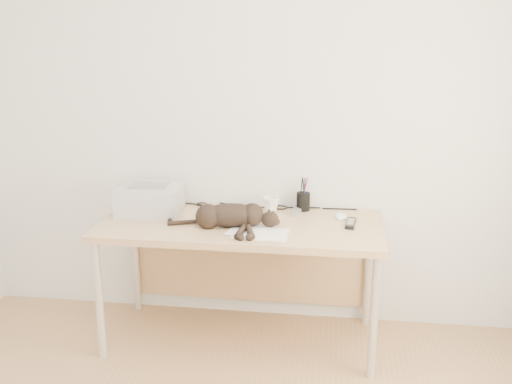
# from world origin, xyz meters

# --- Properties ---
(wall_back) EXTENTS (3.50, 0.00, 3.50)m
(wall_back) POSITION_xyz_m (0.00, 1.75, 1.30)
(wall_back) COLOR silver
(wall_back) RESTS_ON floor
(desk) EXTENTS (1.60, 0.70, 0.74)m
(desk) POSITION_xyz_m (0.00, 1.48, 0.61)
(desk) COLOR tan
(desk) RESTS_ON floor
(printer) EXTENTS (0.39, 0.33, 0.17)m
(printer) POSITION_xyz_m (-0.57, 1.51, 0.82)
(printer) COLOR #B0B0B5
(printer) RESTS_ON desk
(papers) EXTENTS (0.35, 0.27, 0.01)m
(papers) POSITION_xyz_m (0.12, 1.23, 0.74)
(papers) COLOR white
(papers) RESTS_ON desk
(cat) EXTENTS (0.63, 0.30, 0.14)m
(cat) POSITION_xyz_m (-0.05, 1.30, 0.80)
(cat) COLOR black
(cat) RESTS_ON desk
(mug) EXTENTS (0.14, 0.14, 0.09)m
(mug) POSITION_xyz_m (0.15, 1.61, 0.79)
(mug) COLOR white
(mug) RESTS_ON desk
(pen_cup) EXTENTS (0.08, 0.08, 0.21)m
(pen_cup) POSITION_xyz_m (0.34, 1.68, 0.80)
(pen_cup) COLOR black
(pen_cup) RESTS_ON desk
(remote_grey) EXTENTS (0.06, 0.18, 0.02)m
(remote_grey) POSITION_xyz_m (0.31, 1.64, 0.75)
(remote_grey) COLOR gray
(remote_grey) RESTS_ON desk
(remote_black) EXTENTS (0.07, 0.18, 0.02)m
(remote_black) POSITION_xyz_m (0.62, 1.44, 0.75)
(remote_black) COLOR black
(remote_black) RESTS_ON desk
(mouse) EXTENTS (0.08, 0.12, 0.04)m
(mouse) POSITION_xyz_m (0.57, 1.56, 0.76)
(mouse) COLOR white
(mouse) RESTS_ON desk
(cable_tangle) EXTENTS (1.36, 0.08, 0.01)m
(cable_tangle) POSITION_xyz_m (0.00, 1.70, 0.75)
(cable_tangle) COLOR black
(cable_tangle) RESTS_ON desk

